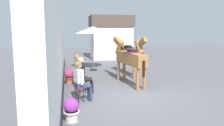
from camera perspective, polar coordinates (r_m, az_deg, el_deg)
ground_plane at (r=11.27m, az=0.20°, el=-3.89°), size 40.00×40.00×0.00m
pub_facade_wall at (r=9.33m, az=-13.43°, el=2.84°), size 0.34×14.00×3.40m
distant_cottage at (r=18.84m, az=-0.31°, el=6.62°), size 3.40×2.60×3.50m
seated_visitor_near at (r=7.59m, az=-7.83°, el=-4.09°), size 0.61×0.49×1.39m
seated_visitor_middle at (r=8.62m, az=-7.23°, el=-2.56°), size 0.61×0.49×1.39m
seated_visitor_far at (r=9.47m, az=-8.24°, el=-1.59°), size 0.61×0.48×1.39m
saddled_horse_near at (r=10.00m, az=4.40°, el=1.23°), size 0.83×2.97×2.06m
saddled_horse_far at (r=11.98m, az=4.48°, el=2.43°), size 0.82×2.97×2.06m
flower_planter_nearest at (r=6.18m, az=-10.16°, el=-11.36°), size 0.43×0.43×0.64m
flower_planter_farthest at (r=10.33m, az=-10.74°, el=-3.31°), size 0.43×0.43×0.64m
cafe_parasol at (r=13.32m, az=-4.78°, el=8.23°), size 2.10×2.10×2.58m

